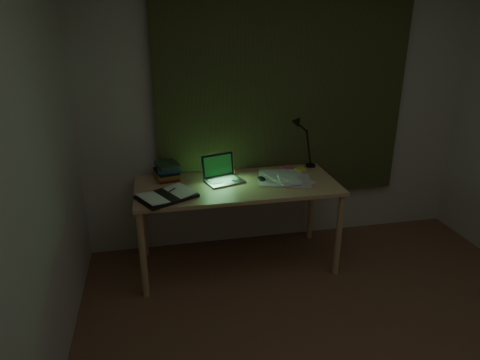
% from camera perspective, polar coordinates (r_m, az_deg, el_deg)
% --- Properties ---
extents(wall_back, '(3.50, 0.00, 2.50)m').
position_cam_1_polar(wall_back, '(3.82, 5.63, 9.52)').
color(wall_back, beige).
rests_on(wall_back, ground).
extents(curtain, '(2.20, 0.06, 2.00)m').
position_cam_1_polar(curtain, '(3.75, 5.92, 12.39)').
color(curtain, '#31381C').
rests_on(curtain, wall_back).
extents(desk, '(1.62, 0.71, 0.74)m').
position_cam_1_polar(desk, '(3.60, -0.39, -6.02)').
color(desk, tan).
rests_on(desk, floor).
extents(laptop, '(0.38, 0.40, 0.21)m').
position_cam_1_polar(laptop, '(3.45, -2.13, 1.34)').
color(laptop, '#B0B0B5').
rests_on(laptop, desk).
extents(open_textbook, '(0.49, 0.44, 0.03)m').
position_cam_1_polar(open_textbook, '(3.22, -9.75, -2.07)').
color(open_textbook, white).
rests_on(open_textbook, desk).
extents(book_stack, '(0.20, 0.24, 0.14)m').
position_cam_1_polar(book_stack, '(3.58, -9.65, 1.23)').
color(book_stack, white).
rests_on(book_stack, desk).
extents(loose_papers, '(0.40, 0.42, 0.02)m').
position_cam_1_polar(loose_papers, '(3.51, 5.61, 0.02)').
color(loose_papers, white).
rests_on(loose_papers, desk).
extents(mouse, '(0.08, 0.10, 0.03)m').
position_cam_1_polar(mouse, '(3.51, 2.90, 0.16)').
color(mouse, black).
rests_on(mouse, desk).
extents(sticky_yellow, '(0.10, 0.10, 0.02)m').
position_cam_1_polar(sticky_yellow, '(3.78, 8.04, 1.41)').
color(sticky_yellow, yellow).
rests_on(sticky_yellow, desk).
extents(sticky_pink, '(0.10, 0.10, 0.02)m').
position_cam_1_polar(sticky_pink, '(3.81, 6.29, 1.65)').
color(sticky_pink, '#DF5680').
rests_on(sticky_pink, desk).
extents(desk_lamp, '(0.36, 0.31, 0.48)m').
position_cam_1_polar(desk_lamp, '(3.82, 9.59, 5.17)').
color(desk_lamp, black).
rests_on(desk_lamp, desk).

